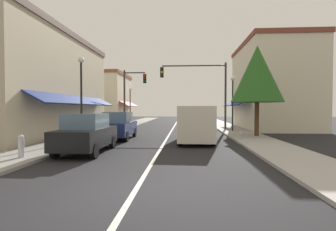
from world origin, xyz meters
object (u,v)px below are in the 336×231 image
(parked_car_second_left, at_px, (118,126))
(van_in_lane, at_px, (196,123))
(fire_hydrant, at_px, (21,146))
(parked_car_nearest_left, at_px, (87,133))
(street_lamp_left_near, at_px, (81,85))
(street_lamp_left_far, at_px, (130,100))
(traffic_signal_left_corner, at_px, (131,91))
(street_lamp_right_mid, at_px, (233,95))
(tree_right_near, at_px, (257,74))
(traffic_signal_mast_arm, at_px, (203,84))

(parked_car_second_left, relative_size, van_in_lane, 0.79)
(fire_hydrant, bearing_deg, parked_car_second_left, 74.57)
(parked_car_nearest_left, bearing_deg, street_lamp_left_near, 114.78)
(street_lamp_left_far, bearing_deg, street_lamp_left_near, -88.72)
(parked_car_nearest_left, relative_size, street_lamp_left_near, 0.83)
(traffic_signal_left_corner, distance_m, street_lamp_right_mid, 9.87)
(street_lamp_left_near, bearing_deg, van_in_lane, 6.28)
(traffic_signal_left_corner, height_order, street_lamp_left_far, traffic_signal_left_corner)
(parked_car_second_left, bearing_deg, tree_right_near, 7.96)
(tree_right_near, bearing_deg, street_lamp_right_mid, 103.14)
(parked_car_second_left, relative_size, traffic_signal_mast_arm, 0.68)
(street_lamp_right_mid, xyz_separation_m, street_lamp_left_far, (-10.31, 7.66, -0.14))
(traffic_signal_left_corner, height_order, tree_right_near, tree_right_near)
(street_lamp_right_mid, bearing_deg, tree_right_near, -76.86)
(parked_car_nearest_left, relative_size, parked_car_second_left, 1.00)
(parked_car_nearest_left, relative_size, traffic_signal_left_corner, 0.72)
(van_in_lane, xyz_separation_m, tree_right_near, (4.23, 2.51, 3.18))
(parked_car_second_left, xyz_separation_m, traffic_signal_mast_arm, (5.91, 6.74, 3.31))
(parked_car_nearest_left, height_order, traffic_signal_left_corner, traffic_signal_left_corner)
(traffic_signal_mast_arm, distance_m, tree_right_near, 6.25)
(street_lamp_left_near, relative_size, fire_hydrant, 5.74)
(street_lamp_left_near, bearing_deg, street_lamp_right_mid, 35.62)
(parked_car_nearest_left, bearing_deg, van_in_lane, 37.98)
(traffic_signal_left_corner, distance_m, tree_right_near, 12.52)
(van_in_lane, distance_m, street_lamp_right_mid, 7.49)
(street_lamp_left_near, relative_size, street_lamp_left_far, 1.13)
(street_lamp_left_far, xyz_separation_m, tree_right_near, (11.22, -11.57, 1.32))
(traffic_signal_left_corner, xyz_separation_m, street_lamp_left_far, (-1.05, 4.30, -0.73))
(street_lamp_right_mid, bearing_deg, street_lamp_left_far, 143.37)
(traffic_signal_mast_arm, xyz_separation_m, traffic_signal_left_corner, (-6.90, 1.96, -0.45))
(van_in_lane, height_order, traffic_signal_mast_arm, traffic_signal_mast_arm)
(street_lamp_left_near, height_order, tree_right_near, tree_right_near)
(parked_car_second_left, distance_m, fire_hydrant, 7.27)
(tree_right_near, bearing_deg, traffic_signal_left_corner, 144.43)
(street_lamp_right_mid, xyz_separation_m, tree_right_near, (0.91, -3.91, 1.18))
(parked_car_nearest_left, height_order, street_lamp_left_far, street_lamp_left_far)
(parked_car_nearest_left, relative_size, street_lamp_left_far, 0.93)
(parked_car_second_left, height_order, traffic_signal_mast_arm, traffic_signal_mast_arm)
(parked_car_second_left, bearing_deg, van_in_lane, -13.19)
(street_lamp_left_far, height_order, fire_hydrant, street_lamp_left_far)
(parked_car_nearest_left, height_order, fire_hydrant, parked_car_nearest_left)
(parked_car_second_left, height_order, street_lamp_left_near, street_lamp_left_near)
(parked_car_nearest_left, distance_m, street_lamp_left_far, 18.39)
(street_lamp_right_mid, relative_size, tree_right_near, 0.74)
(parked_car_second_left, height_order, fire_hydrant, parked_car_second_left)
(street_lamp_left_near, relative_size, street_lamp_right_mid, 1.07)
(traffic_signal_left_corner, relative_size, street_lamp_right_mid, 1.24)
(parked_car_nearest_left, distance_m, parked_car_second_left, 5.17)
(street_lamp_left_near, bearing_deg, parked_car_nearest_left, -64.22)
(street_lamp_left_near, height_order, street_lamp_left_far, street_lamp_left_near)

